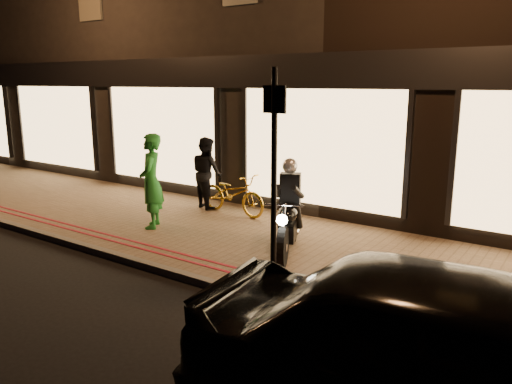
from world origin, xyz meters
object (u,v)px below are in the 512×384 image
sign_post (274,171)px  bicycle_gold (233,194)px  person_green (151,181)px  parked_car (485,375)px  motorcycle (289,217)px

sign_post → bicycle_gold: bearing=134.8°
bicycle_gold → person_green: size_ratio=0.92×
bicycle_gold → person_green: 1.90m
parked_car → person_green: bearing=60.0°
motorcycle → parked_car: 4.83m
bicycle_gold → motorcycle: bearing=-118.1°
motorcycle → bicycle_gold: bearing=123.8°
motorcycle → parked_car: motorcycle is taller
motorcycle → sign_post: sign_post is taller
person_green → bicycle_gold: bearing=120.4°
motorcycle → bicycle_gold: (-2.27, 1.46, -0.17)m
sign_post → bicycle_gold: size_ratio=1.75×
sign_post → bicycle_gold: (-2.93, 2.95, -1.23)m
sign_post → motorcycle: bearing=113.8°
person_green → sign_post: bearing=33.9°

